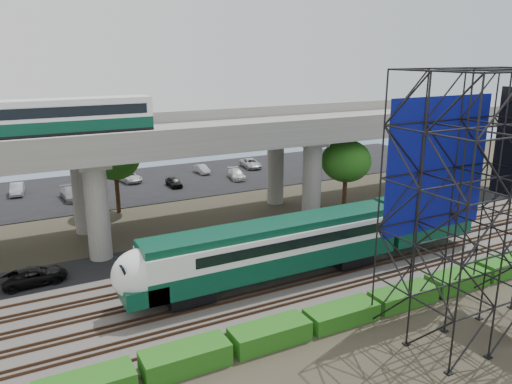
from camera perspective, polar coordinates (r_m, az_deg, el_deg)
ground at (r=34.48m, az=3.94°, el=-11.78°), size 140.00×140.00×0.00m
ballast_bed at (r=35.96m, az=2.25°, el=-10.36°), size 90.00×12.00×0.20m
service_road at (r=42.93m, az=-3.45°, el=-6.03°), size 90.00×5.00×0.08m
parking_lot at (r=64.10m, az=-12.16°, el=0.95°), size 90.00×18.00×0.08m
harbor_water at (r=85.04m, az=-16.26°, el=4.22°), size 140.00×40.00×0.03m
rail_tracks at (r=35.89m, az=2.25°, el=-10.11°), size 90.00×9.52×0.16m
commuter_train at (r=35.88m, az=5.24°, el=-5.64°), size 29.30×3.06×4.30m
overpass at (r=45.38m, az=-7.39°, el=5.78°), size 80.00×12.00×12.40m
scaffold_tower at (r=30.76m, az=23.89°, el=-1.54°), size 9.36×6.36×15.00m
hedge_strip at (r=31.63m, az=9.75°, el=-13.52°), size 34.60×1.80×1.20m
trees at (r=44.88m, az=-12.01°, el=2.02°), size 40.94×16.94×7.69m
suv at (r=38.92m, az=-24.01°, el=-8.74°), size 4.50×2.28×1.22m
parked_cars at (r=63.60m, az=-12.23°, el=1.44°), size 36.22×9.66×1.29m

